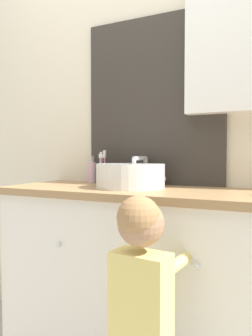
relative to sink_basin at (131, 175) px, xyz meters
name	(u,v)px	position (x,y,z in m)	size (l,w,h in m)	color
wall_back	(167,115)	(0.10, 0.26, 0.32)	(3.20, 0.18, 2.50)	beige
vanity_counter	(143,280)	(0.08, -0.02, -0.51)	(1.41, 0.52, 0.89)	silver
sink_basin	(131,175)	(0.00, 0.00, 0.00)	(0.34, 0.39, 0.16)	silver
toothbrush_holder	(102,174)	(-0.24, 0.13, -0.01)	(0.06, 0.06, 0.19)	#66B27F
soap_dispenser	(92,172)	(-0.32, 0.16, 0.00)	(0.05, 0.05, 0.16)	#CCA3BC
child_figure	(142,307)	(0.26, -0.48, -0.41)	(0.23, 0.44, 0.93)	slate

